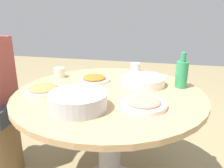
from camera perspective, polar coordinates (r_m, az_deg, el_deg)
name	(u,v)px	position (r m, az deg, el deg)	size (l,w,h in m)	color
round_dining_table	(109,116)	(1.52, -0.64, -7.67)	(1.18, 1.18, 0.73)	#99999E
rice_bowl	(78,100)	(1.23, -8.28, -3.98)	(0.31, 0.31, 0.10)	#B2B5BA
soup_bowl	(143,81)	(1.60, 7.55, 0.73)	(0.32, 0.29, 0.06)	white
dish_stirfry	(94,79)	(1.68, -4.37, 1.32)	(0.22, 0.22, 0.04)	silver
dish_shrimp	(144,103)	(1.26, 7.72, -4.67)	(0.25, 0.25, 0.05)	silver
dish_tofu_braise	(43,89)	(1.51, -16.37, -1.23)	(0.24, 0.24, 0.04)	silver
green_bottle	(182,73)	(1.59, 16.58, 2.47)	(0.08, 0.08, 0.23)	#2D9055
tea_cup_near	(135,67)	(1.92, 5.70, 4.07)	(0.08, 0.08, 0.07)	white
tea_cup_far	(59,73)	(1.80, -12.66, 2.72)	(0.08, 0.08, 0.07)	silver
stool_for_diner_left	(1,144)	(2.05, -25.40, -13.06)	(0.31, 0.31, 0.46)	brown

